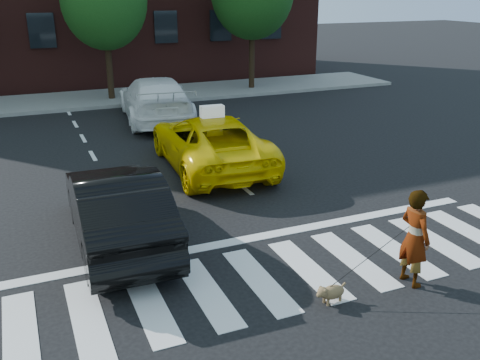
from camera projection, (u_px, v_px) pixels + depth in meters
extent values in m
plane|color=black|center=(260.00, 281.00, 9.56)|extent=(120.00, 120.00, 0.00)
cube|color=silver|center=(260.00, 280.00, 9.55)|extent=(13.00, 2.40, 0.01)
cube|color=silver|center=(226.00, 243.00, 10.94)|extent=(12.00, 0.30, 0.01)
cube|color=slate|center=(99.00, 99.00, 24.66)|extent=(30.00, 4.00, 0.15)
cylinder|color=black|center=(109.00, 62.00, 23.83)|extent=(0.28, 0.28, 3.55)
ellipsoid|color=#133B10|center=(104.00, 0.00, 22.94)|extent=(3.69, 3.69, 4.25)
cylinder|color=black|center=(252.00, 51.00, 26.36)|extent=(0.28, 0.28, 3.85)
imported|color=yellow|center=(210.00, 142.00, 15.30)|extent=(2.85, 5.64, 1.53)
imported|color=black|center=(117.00, 207.00, 10.71)|extent=(1.78, 4.81, 1.57)
imported|color=white|center=(155.00, 99.00, 20.62)|extent=(3.00, 6.09, 1.70)
imported|color=#999999|center=(415.00, 238.00, 9.20)|extent=(0.46, 0.67, 1.76)
ellipsoid|color=#98734D|center=(333.00, 292.00, 8.84)|extent=(0.45, 0.27, 0.24)
sphere|color=#98734D|center=(323.00, 292.00, 8.72)|extent=(0.20, 0.20, 0.18)
sphere|color=#98734D|center=(319.00, 295.00, 8.70)|extent=(0.09, 0.09, 0.08)
cylinder|color=#98734D|center=(343.00, 286.00, 8.92)|extent=(0.13, 0.05, 0.10)
sphere|color=#98734D|center=(321.00, 288.00, 8.75)|extent=(0.07, 0.07, 0.06)
sphere|color=#98734D|center=(325.00, 291.00, 8.66)|extent=(0.07, 0.07, 0.06)
cylinder|color=#98734D|center=(328.00, 303.00, 8.79)|extent=(0.05, 0.05, 0.12)
cylinder|color=#98734D|center=(324.00, 299.00, 8.87)|extent=(0.05, 0.05, 0.12)
cylinder|color=#98734D|center=(340.00, 298.00, 8.90)|extent=(0.05, 0.05, 0.12)
cylinder|color=#98734D|center=(336.00, 295.00, 8.99)|extent=(0.05, 0.05, 0.12)
cube|color=white|center=(212.00, 111.00, 14.82)|extent=(0.66, 0.32, 0.32)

